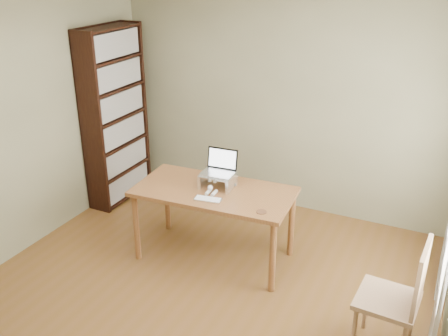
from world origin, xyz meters
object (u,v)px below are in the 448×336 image
at_px(bookshelf, 115,116).
at_px(desk, 214,198).
at_px(cat, 220,179).
at_px(laptop, 220,167).
at_px(keyboard, 208,199).
at_px(chair, 400,296).

height_order(bookshelf, desk, bookshelf).
bearing_deg(cat, laptop, 111.15).
bearing_deg(desk, keyboard, -81.31).
distance_m(bookshelf, keyboard, 1.97).
bearing_deg(laptop, cat, -69.46).
bearing_deg(bookshelf, keyboard, -28.36).
xyz_separation_m(desk, keyboard, (0.05, -0.22, 0.10)).
relative_size(laptop, chair, 0.32).
relative_size(cat, chair, 0.50).
height_order(keyboard, cat, cat).
height_order(bookshelf, chair, bookshelf).
bearing_deg(cat, chair, -24.17).
distance_m(desk, cat, 0.19).
height_order(keyboard, chair, chair).
bearing_deg(desk, chair, -21.57).
height_order(laptop, keyboard, laptop).
height_order(desk, laptop, laptop).
xyz_separation_m(keyboard, chair, (1.77, -0.37, -0.22)).
bearing_deg(laptop, desk, -93.67).
distance_m(keyboard, cat, 0.34).
height_order(laptop, chair, laptop).
height_order(desk, chair, chair).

